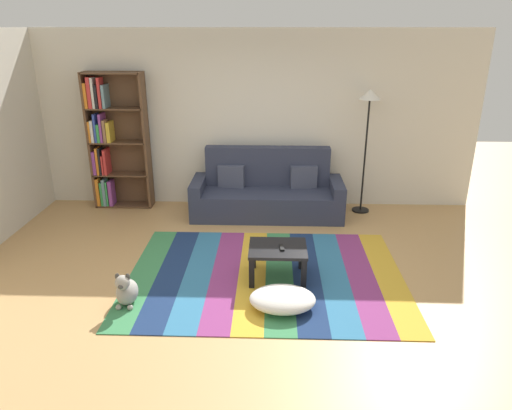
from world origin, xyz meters
name	(u,v)px	position (x,y,z in m)	size (l,w,h in m)	color
ground_plane	(249,280)	(0.00, 0.00, 0.00)	(14.00, 14.00, 0.00)	tan
back_wall	(256,120)	(0.00, 2.55, 1.35)	(6.80, 0.10, 2.70)	silver
rug	(266,275)	(0.19, 0.10, 0.00)	(3.16, 2.35, 0.01)	#387F4C
couch	(267,193)	(0.18, 2.02, 0.34)	(2.26, 0.80, 1.00)	#2D3347
bookshelf	(111,141)	(-2.24, 2.31, 1.05)	(0.90, 0.28, 2.09)	brown
coffee_table	(278,253)	(0.33, 0.05, 0.32)	(0.65, 0.53, 0.38)	black
pouf	(283,299)	(0.37, -0.57, 0.11)	(0.68, 0.52, 0.19)	white
dog	(126,291)	(-1.24, -0.55, 0.16)	(0.22, 0.35, 0.40)	#9E998E
standing_lamp	(369,111)	(1.65, 2.20, 1.56)	(0.32, 0.32, 1.87)	black
tv_remote	(282,248)	(0.37, 0.02, 0.40)	(0.04, 0.15, 0.02)	black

